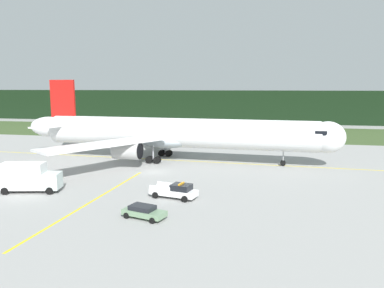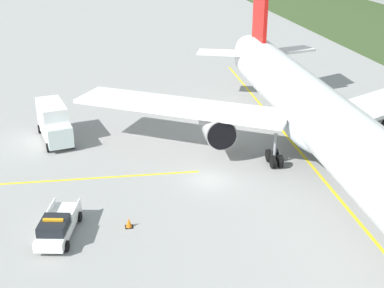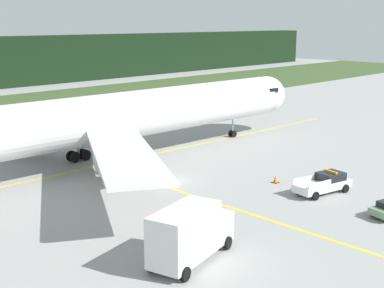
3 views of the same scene
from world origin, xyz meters
The scene contains 7 objects.
ground centered at (0.00, 0.00, 0.00)m, with size 320.00×320.00×0.00m, color gray.
taxiway_centerline_main centered at (1.55, 9.69, 0.00)m, with size 77.04×0.30×0.01m, color yellow.
taxiway_centerline_spur centered at (-2.36, -15.11, 0.00)m, with size 29.04×0.30×0.01m, color yellow.
airliner centered at (0.86, 9.71, 4.87)m, with size 57.79×43.15×14.32m.
ops_pickup_truck centered at (6.75, -12.42, 0.90)m, with size 5.93×3.18×1.94m.
catering_truck centered at (-11.86, -13.61, 1.94)m, with size 7.55×4.01×3.88m.
apron_cone centered at (6.36, -7.44, 0.36)m, with size 0.59×0.59×0.73m.
Camera 2 is at (39.39, -8.93, 20.43)m, focal length 48.85 mm.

